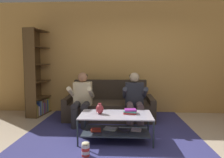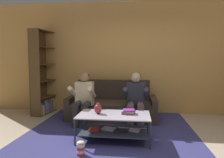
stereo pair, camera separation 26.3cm
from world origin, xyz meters
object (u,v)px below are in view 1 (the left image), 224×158
Objects in this scene: coffee_table at (116,123)px; person_seated_left at (82,97)px; person_seated_right at (135,97)px; vase at (100,109)px; popcorn_tub at (86,149)px; bookshelf at (38,83)px; book_stack at (130,111)px; couch at (110,106)px.

person_seated_left is at bearing 132.56° from coffee_table.
person_seated_right reaches higher than vase.
popcorn_tub is (-0.78, -1.43, -0.50)m from person_seated_right.
person_seated_left is at bearing -32.26° from bookshelf.
person_seated_right is (1.11, -0.00, -0.00)m from person_seated_left.
book_stack is at bearing 5.31° from vase.
coffee_table is 0.32m from book_stack.
book_stack is 1.12× the size of popcorn_tub.
person_seated_right is at bearing 51.19° from vase.
coffee_table is at bearing -82.09° from couch.
bookshelf reaches higher than vase.
person_seated_right is at bearing 81.03° from book_stack.
coffee_table is at bearing -166.56° from book_stack.
couch is 1.94m from bookshelf.
person_seated_right is at bearing -18.71° from bookshelf.
vase is 0.85× the size of popcorn_tub.
person_seated_left is 1.55m from popcorn_tub.
couch is 1.69× the size of coffee_table.
person_seated_right is at bearing 65.56° from coffee_table.
person_seated_right reaches higher than coffee_table.
bookshelf reaches higher than couch.
couch is at bearing 97.91° from coffee_table.
book_stack reaches higher than popcorn_tub.
popcorn_tub is at bearing -54.11° from bookshelf.
popcorn_tub is (-0.66, -0.68, -0.38)m from book_stack.
coffee_table is (0.74, -0.81, -0.31)m from person_seated_left.
vase is at bearing -93.70° from couch.
couch is at bearing 108.71° from book_stack.
bookshelf is 2.86m from popcorn_tub.
person_seated_right is (0.56, -0.54, 0.32)m from couch.
person_seated_left is 6.12× the size of vase.
person_seated_right is at bearing -44.25° from couch.
book_stack is (0.44, -1.29, 0.21)m from couch.
person_seated_right is 1.03m from vase.
couch is 11.25× the size of vase.
person_seated_right reaches higher than popcorn_tub.
couch is at bearing 83.65° from popcorn_tub.
book_stack is 2.79m from bookshelf.
coffee_table is 0.37m from vase.
coffee_table is 0.77m from popcorn_tub.
book_stack is at bearing -71.29° from couch.
popcorn_tub is at bearing -123.25° from coffee_table.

